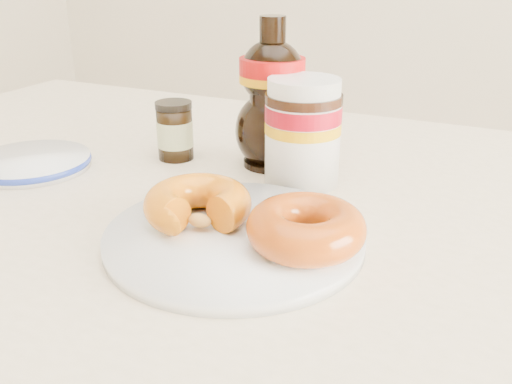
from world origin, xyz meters
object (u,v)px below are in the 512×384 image
at_px(blue_rim_saucer, 31,162).
at_px(dining_table, 249,275).
at_px(plate, 234,236).
at_px(dark_jar, 175,131).
at_px(nutella_jar, 303,128).
at_px(donut_bitten, 198,204).
at_px(syrup_bottle, 272,94).
at_px(donut_whole, 306,228).

bearing_deg(blue_rim_saucer, dining_table, 0.48).
bearing_deg(plate, dark_jar, 134.78).
relative_size(plate, dark_jar, 3.20).
bearing_deg(nutella_jar, donut_bitten, -104.66).
height_order(dining_table, syrup_bottle, syrup_bottle).
bearing_deg(donut_whole, plate, 179.61).
relative_size(plate, syrup_bottle, 1.32).
bearing_deg(blue_rim_saucer, syrup_bottle, 27.41).
xyz_separation_m(syrup_bottle, blue_rim_saucer, (-0.28, -0.15, -0.09)).
bearing_deg(nutella_jar, syrup_bottle, 144.68).
distance_m(dining_table, blue_rim_saucer, 0.33).
bearing_deg(nutella_jar, dining_table, -102.82).
height_order(syrup_bottle, dark_jar, syrup_bottle).
xyz_separation_m(syrup_bottle, dark_jar, (-0.13, -0.03, -0.06)).
bearing_deg(donut_bitten, donut_whole, 14.98).
bearing_deg(dining_table, syrup_bottle, 104.05).
bearing_deg(donut_whole, dining_table, 141.24).
height_order(dining_table, blue_rim_saucer, blue_rim_saucer).
bearing_deg(dining_table, donut_bitten, -107.23).
xyz_separation_m(plate, donut_bitten, (-0.04, 0.00, 0.02)).
height_order(dining_table, nutella_jar, nutella_jar).
distance_m(plate, donut_whole, 0.08).
relative_size(plate, blue_rim_saucer, 1.64).
xyz_separation_m(dining_table, nutella_jar, (0.02, 0.10, 0.15)).
xyz_separation_m(nutella_jar, dark_jar, (-0.19, 0.01, -0.03)).
height_order(plate, donut_whole, donut_whole).
xyz_separation_m(plate, donut_whole, (0.07, -0.00, 0.03)).
bearing_deg(donut_whole, blue_rim_saucer, 169.89).
bearing_deg(donut_bitten, plate, 11.48).
height_order(nutella_jar, dark_jar, nutella_jar).
xyz_separation_m(dining_table, blue_rim_saucer, (-0.32, -0.00, 0.09)).
bearing_deg(nutella_jar, plate, -90.74).
xyz_separation_m(dining_table, dark_jar, (-0.17, 0.11, 0.12)).
xyz_separation_m(dining_table, plate, (0.02, -0.08, 0.09)).
bearing_deg(plate, syrup_bottle, 104.51).
distance_m(donut_bitten, nutella_jar, 0.18).
bearing_deg(blue_rim_saucer, dark_jar, 37.28).
height_order(plate, syrup_bottle, syrup_bottle).
relative_size(donut_bitten, dark_jar, 1.36).
relative_size(dining_table, nutella_jar, 10.82).
distance_m(dining_table, plate, 0.12).
distance_m(donut_bitten, dark_jar, 0.23).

